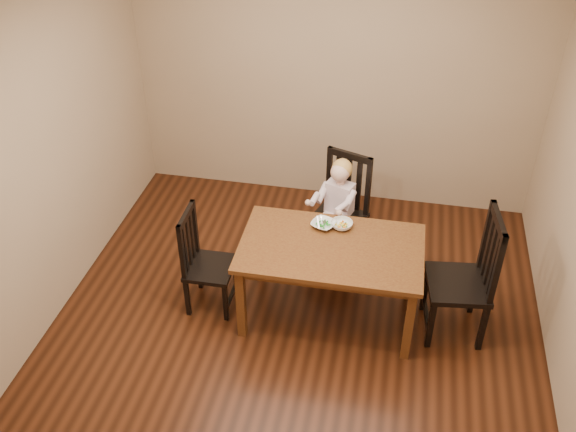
% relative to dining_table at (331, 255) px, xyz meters
% --- Properties ---
extents(room, '(4.01, 4.01, 2.71)m').
position_rel_dining_table_xyz_m(room, '(-0.24, -0.16, 0.71)').
color(room, '#401D0D').
rests_on(room, ground).
extents(dining_table, '(1.45, 0.88, 0.72)m').
position_rel_dining_table_xyz_m(dining_table, '(0.00, 0.00, 0.00)').
color(dining_table, '#472010').
rests_on(dining_table, room).
extents(chair_child, '(0.56, 0.55, 1.04)m').
position_rel_dining_table_xyz_m(chair_child, '(-0.02, 0.80, -0.14)').
color(chair_child, black).
rests_on(chair_child, room).
extents(chair_left, '(0.39, 0.41, 0.93)m').
position_rel_dining_table_xyz_m(chair_left, '(-1.04, -0.07, -0.19)').
color(chair_left, black).
rests_on(chair_left, room).
extents(chair_right, '(0.52, 0.54, 1.13)m').
position_rel_dining_table_xyz_m(chair_right, '(1.06, 0.03, -0.09)').
color(chair_right, black).
rests_on(chair_right, room).
extents(toddler, '(0.43, 0.48, 0.54)m').
position_rel_dining_table_xyz_m(toddler, '(-0.04, 0.75, 0.00)').
color(toddler, silver).
rests_on(toddler, chair_child).
extents(bowl_peas, '(0.24, 0.24, 0.05)m').
position_rel_dining_table_xyz_m(bowl_peas, '(-0.10, 0.24, 0.11)').
color(bowl_peas, silver).
rests_on(bowl_peas, dining_table).
extents(bowl_veg, '(0.20, 0.20, 0.06)m').
position_rel_dining_table_xyz_m(bowl_veg, '(0.05, 0.26, 0.11)').
color(bowl_veg, silver).
rests_on(bowl_veg, dining_table).
extents(fork, '(0.04, 0.11, 0.04)m').
position_rel_dining_table_xyz_m(fork, '(-0.14, 0.22, 0.13)').
color(fork, silver).
rests_on(fork, bowl_peas).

